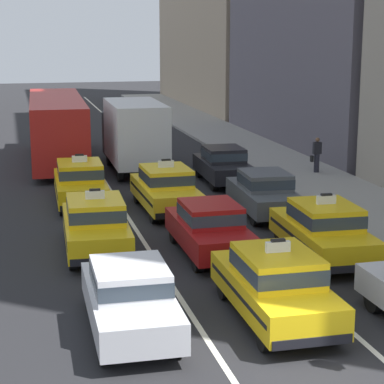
{
  "coord_description": "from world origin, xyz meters",
  "views": [
    {
      "loc": [
        -5.44,
        -11.8,
        6.53
      ],
      "look_at": [
        0.18,
        10.84,
        1.3
      ],
      "focal_mm": 68.54,
      "sensor_mm": 36.0,
      "label": 1
    }
  ],
  "objects_px": {
    "box_truck_center_fourth": "(133,133)",
    "taxi_left_third": "(80,182)",
    "taxi_left_second": "(96,224)",
    "taxi_center_nearest": "(275,284)",
    "sedan_center_second": "(210,227)",
    "taxi_right_second": "(324,229)",
    "taxi_center_third": "(166,188)",
    "sedan_left_nearest": "(130,296)",
    "bus_left_fourth": "(57,126)",
    "pedestrian_trailing": "(317,155)",
    "sedan_right_third": "(264,192)",
    "sedan_right_fourth": "(223,164)"
  },
  "relations": [
    {
      "from": "taxi_left_second",
      "to": "bus_left_fourth",
      "type": "bearing_deg",
      "value": 90.33
    },
    {
      "from": "sedan_center_second",
      "to": "taxi_right_second",
      "type": "bearing_deg",
      "value": -20.51
    },
    {
      "from": "taxi_center_third",
      "to": "taxi_right_second",
      "type": "relative_size",
      "value": 0.99
    },
    {
      "from": "taxi_center_third",
      "to": "sedan_center_second",
      "type": "bearing_deg",
      "value": -88.13
    },
    {
      "from": "sedan_left_nearest",
      "to": "box_truck_center_fourth",
      "type": "bearing_deg",
      "value": 80.3
    },
    {
      "from": "sedan_center_second",
      "to": "taxi_center_third",
      "type": "bearing_deg",
      "value": 91.87
    },
    {
      "from": "sedan_center_second",
      "to": "box_truck_center_fourth",
      "type": "height_order",
      "value": "box_truck_center_fourth"
    },
    {
      "from": "taxi_left_third",
      "to": "pedestrian_trailing",
      "type": "relative_size",
      "value": 2.91
    },
    {
      "from": "taxi_center_nearest",
      "to": "sedan_right_fourth",
      "type": "distance_m",
      "value": 15.16
    },
    {
      "from": "box_truck_center_fourth",
      "to": "sedan_right_third",
      "type": "distance_m",
      "value": 9.97
    },
    {
      "from": "taxi_left_third",
      "to": "taxi_left_second",
      "type": "bearing_deg",
      "value": -91.24
    },
    {
      "from": "box_truck_center_fourth",
      "to": "sedan_right_fourth",
      "type": "relative_size",
      "value": 1.6
    },
    {
      "from": "taxi_center_third",
      "to": "taxi_right_second",
      "type": "distance_m",
      "value": 7.32
    },
    {
      "from": "box_truck_center_fourth",
      "to": "sedan_right_fourth",
      "type": "height_order",
      "value": "box_truck_center_fourth"
    },
    {
      "from": "taxi_center_nearest",
      "to": "sedan_right_third",
      "type": "height_order",
      "value": "taxi_center_nearest"
    },
    {
      "from": "taxi_center_nearest",
      "to": "sedan_center_second",
      "type": "xyz_separation_m",
      "value": [
        -0.13,
        5.13,
        -0.03
      ]
    },
    {
      "from": "taxi_center_nearest",
      "to": "taxi_center_third",
      "type": "distance_m",
      "value": 10.55
    },
    {
      "from": "bus_left_fourth",
      "to": "taxi_right_second",
      "type": "relative_size",
      "value": 2.44
    },
    {
      "from": "pedestrian_trailing",
      "to": "sedan_right_third",
      "type": "bearing_deg",
      "value": -126.91
    },
    {
      "from": "taxi_left_second",
      "to": "taxi_center_nearest",
      "type": "bearing_deg",
      "value": -61.59
    },
    {
      "from": "taxi_left_second",
      "to": "taxi_right_second",
      "type": "bearing_deg",
      "value": -19.33
    },
    {
      "from": "taxi_left_third",
      "to": "sedan_right_fourth",
      "type": "bearing_deg",
      "value": 21.42
    },
    {
      "from": "taxi_center_third",
      "to": "taxi_right_second",
      "type": "bearing_deg",
      "value": -63.62
    },
    {
      "from": "taxi_center_third",
      "to": "pedestrian_trailing",
      "type": "xyz_separation_m",
      "value": [
        8.01,
        4.93,
        0.06
      ]
    },
    {
      "from": "sedan_right_fourth",
      "to": "sedan_left_nearest",
      "type": "bearing_deg",
      "value": -113.56
    },
    {
      "from": "sedan_center_second",
      "to": "taxi_center_nearest",
      "type": "bearing_deg",
      "value": -88.51
    },
    {
      "from": "pedestrian_trailing",
      "to": "taxi_center_nearest",
      "type": "bearing_deg",
      "value": -116.45
    },
    {
      "from": "taxi_left_second",
      "to": "sedan_right_fourth",
      "type": "bearing_deg",
      "value": 53.21
    },
    {
      "from": "taxi_center_nearest",
      "to": "taxi_right_second",
      "type": "height_order",
      "value": "same"
    },
    {
      "from": "box_truck_center_fourth",
      "to": "taxi_right_second",
      "type": "relative_size",
      "value": 1.51
    },
    {
      "from": "sedan_center_second",
      "to": "taxi_center_third",
      "type": "xyz_separation_m",
      "value": [
        -0.18,
        5.41,
        0.03
      ]
    },
    {
      "from": "taxi_center_third",
      "to": "sedan_right_fourth",
      "type": "xyz_separation_m",
      "value": [
        3.43,
        4.29,
        -0.03
      ]
    },
    {
      "from": "pedestrian_trailing",
      "to": "taxi_left_second",
      "type": "bearing_deg",
      "value": -139.95
    },
    {
      "from": "taxi_left_second",
      "to": "sedan_right_fourth",
      "type": "distance_m",
      "value": 10.8
    },
    {
      "from": "taxi_left_third",
      "to": "sedan_center_second",
      "type": "relative_size",
      "value": 1.07
    },
    {
      "from": "taxi_left_second",
      "to": "box_truck_center_fourth",
      "type": "xyz_separation_m",
      "value": [
        3.21,
        12.46,
        0.9
      ]
    },
    {
      "from": "taxi_right_second",
      "to": "sedan_right_third",
      "type": "xyz_separation_m",
      "value": [
        0.06,
        5.24,
        -0.03
      ]
    },
    {
      "from": "taxi_left_second",
      "to": "sedan_left_nearest",
      "type": "bearing_deg",
      "value": -89.67
    },
    {
      "from": "taxi_left_second",
      "to": "taxi_left_third",
      "type": "distance_m",
      "value": 6.16
    },
    {
      "from": "taxi_left_second",
      "to": "taxi_center_nearest",
      "type": "height_order",
      "value": "same"
    },
    {
      "from": "sedan_left_nearest",
      "to": "taxi_right_second",
      "type": "distance_m",
      "value": 7.37
    },
    {
      "from": "taxi_right_second",
      "to": "box_truck_center_fourth",
      "type": "bearing_deg",
      "value": 101.88
    },
    {
      "from": "sedan_center_second",
      "to": "pedestrian_trailing",
      "type": "relative_size",
      "value": 2.72
    },
    {
      "from": "sedan_left_nearest",
      "to": "bus_left_fourth",
      "type": "distance_m",
      "value": 21.57
    },
    {
      "from": "sedan_left_nearest",
      "to": "sedan_center_second",
      "type": "bearing_deg",
      "value": 57.78
    },
    {
      "from": "sedan_right_fourth",
      "to": "pedestrian_trailing",
      "type": "distance_m",
      "value": 4.62
    },
    {
      "from": "pedestrian_trailing",
      "to": "taxi_left_third",
      "type": "bearing_deg",
      "value": -164.03
    },
    {
      "from": "box_truck_center_fourth",
      "to": "taxi_left_third",
      "type": "bearing_deg",
      "value": -116.03
    },
    {
      "from": "box_truck_center_fourth",
      "to": "taxi_center_third",
      "type": "bearing_deg",
      "value": -91.2
    },
    {
      "from": "taxi_left_third",
      "to": "bus_left_fourth",
      "type": "xyz_separation_m",
      "value": [
        -0.22,
        9.28,
        0.94
      ]
    }
  ]
}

